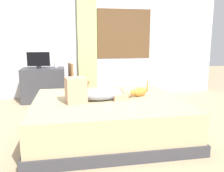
% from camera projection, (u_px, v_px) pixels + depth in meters
% --- Properties ---
extents(ground_plane, '(16.00, 16.00, 0.00)m').
position_uv_depth(ground_plane, '(102.00, 136.00, 3.34)').
color(ground_plane, tan).
extents(back_wall_with_window, '(6.40, 0.14, 2.90)m').
position_uv_depth(back_wall_with_window, '(88.00, 35.00, 5.52)').
color(back_wall_with_window, silver).
rests_on(back_wall_with_window, ground).
extents(bed, '(2.11, 1.82, 0.52)m').
position_uv_depth(bed, '(108.00, 117.00, 3.36)').
color(bed, '#38383D').
rests_on(bed, ground).
extents(person_lying, '(0.94, 0.40, 0.34)m').
position_uv_depth(person_lying, '(96.00, 93.00, 3.21)').
color(person_lying, '#8C939E').
rests_on(person_lying, bed).
extents(cat, '(0.33, 0.22, 0.21)m').
position_uv_depth(cat, '(139.00, 92.00, 3.47)').
color(cat, '#C67A2D').
rests_on(cat, bed).
extents(desk, '(0.90, 0.56, 0.74)m').
position_uv_depth(desk, '(44.00, 85.00, 5.16)').
color(desk, '#38383D').
rests_on(desk, ground).
extents(tv_monitor, '(0.48, 0.10, 0.35)m').
position_uv_depth(tv_monitor, '(38.00, 60.00, 5.04)').
color(tv_monitor, black).
rests_on(tv_monitor, desk).
extents(cup, '(0.08, 0.08, 0.10)m').
position_uv_depth(cup, '(56.00, 65.00, 5.26)').
color(cup, white).
rests_on(cup, desk).
extents(chair_by_desk, '(0.44, 0.44, 0.86)m').
position_uv_depth(chair_by_desk, '(76.00, 80.00, 5.02)').
color(chair_by_desk, brown).
rests_on(chair_by_desk, ground).
extents(curtain_left, '(0.44, 0.06, 2.54)m').
position_uv_depth(curtain_left, '(87.00, 43.00, 5.43)').
color(curtain_left, '#ADCC75').
rests_on(curtain_left, ground).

